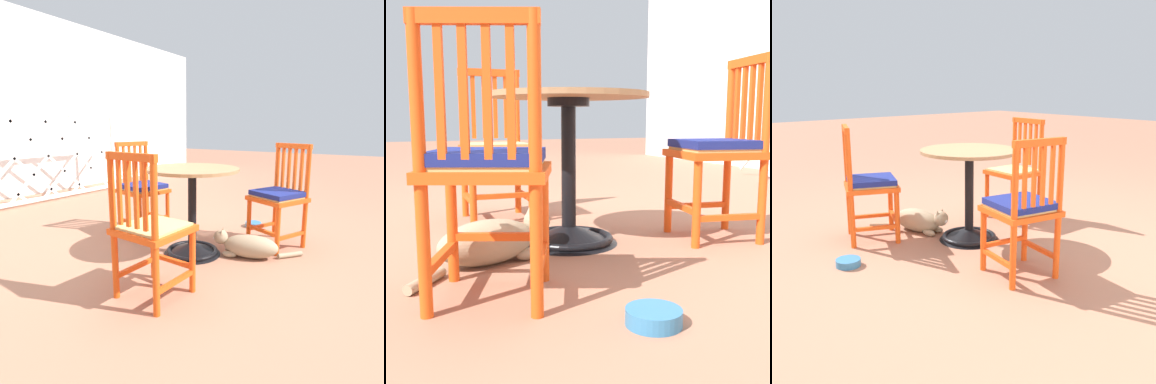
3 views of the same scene
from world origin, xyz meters
The scene contains 7 objects.
ground_plane centered at (0.00, 0.00, 0.00)m, with size 24.00×24.00×0.00m, color #A36B51.
cafe_table centered at (0.13, 0.04, 0.28)m, with size 0.76×0.76×0.73m.
orange_chair_at_corner centered at (-0.59, -0.15, 0.43)m, with size 0.41×0.41×0.91m.
orange_chair_tucked_in centered at (0.73, -0.49, 0.45)m, with size 0.52×0.52×0.91m.
orange_chair_by_planter centered at (0.33, 0.78, 0.45)m, with size 0.47×0.47×0.91m.
tabby_cat centered at (0.32, -0.37, 0.10)m, with size 0.44×0.66×0.23m.
pet_water_bowl centered at (1.12, -0.09, 0.03)m, with size 0.17×0.17×0.05m, color teal.
Camera 3 is at (2.37, 2.63, 1.23)m, focal length 41.89 mm.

